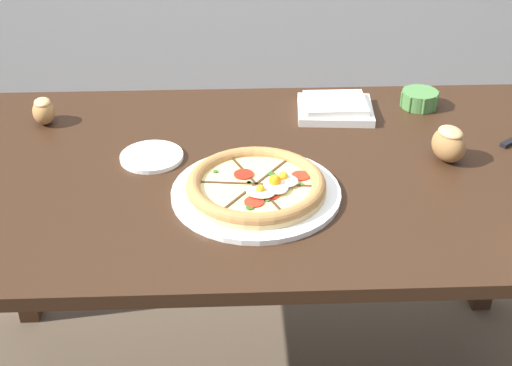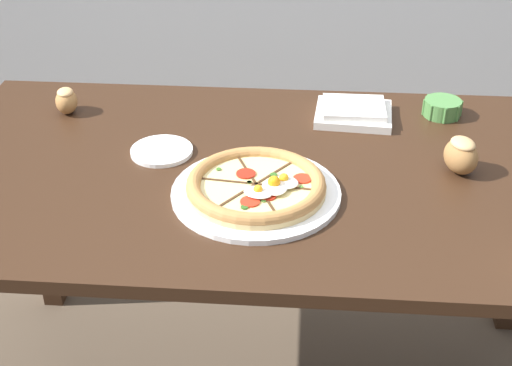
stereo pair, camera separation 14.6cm
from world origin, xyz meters
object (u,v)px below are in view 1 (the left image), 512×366
side_saucer (152,157)px  bread_piece_mid (449,143)px  pizza (256,187)px  napkin_folded (335,108)px  ramekin_bowl (420,98)px  bread_piece_near (44,111)px  dining_table (265,203)px

side_saucer → bread_piece_mid: bearing=-2.8°
pizza → bread_piece_mid: size_ratio=3.30×
side_saucer → napkin_folded: bearing=25.5°
side_saucer → ramekin_bowl: bearing=20.1°
bread_piece_mid → bread_piece_near: bearing=166.8°
dining_table → bread_piece_mid: (0.41, 0.02, 0.14)m
dining_table → side_saucer: bearing=169.2°
pizza → bread_piece_near: bread_piece_near is taller
napkin_folded → bread_piece_mid: bearing=-48.0°
pizza → side_saucer: 0.28m
dining_table → side_saucer: size_ratio=10.78×
pizza → bread_piece_near: (-0.51, 0.35, 0.01)m
dining_table → side_saucer: side_saucer is taller
pizza → side_saucer: size_ratio=2.47×
bread_piece_near → pizza: bearing=-34.7°
bread_piece_near → bread_piece_mid: 0.97m
dining_table → napkin_folded: napkin_folded is taller
dining_table → bread_piece_near: bread_piece_near is taller
dining_table → ramekin_bowl: ramekin_bowl is taller
bread_piece_mid → side_saucer: bread_piece_mid is taller
bread_piece_near → napkin_folded: bearing=1.9°
bread_piece_mid → dining_table: bearing=-177.7°
pizza → bread_piece_mid: bread_piece_mid is taller
bread_piece_near → side_saucer: 0.34m
bread_piece_mid → ramekin_bowl: bearing=89.5°
pizza → ramekin_bowl: pizza is taller
napkin_folded → bread_piece_mid: bread_piece_mid is taller
bread_piece_near → bread_piece_mid: size_ratio=0.78×
pizza → bread_piece_near: size_ratio=4.21×
bread_piece_mid → side_saucer: 0.67m
ramekin_bowl → side_saucer: 0.71m
dining_table → napkin_folded: size_ratio=7.76×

